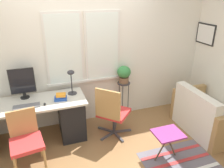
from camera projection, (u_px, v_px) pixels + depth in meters
The scene contains 16 objects.
ground_plane at pixel (95, 141), 3.70m from camera, with size 14.00×14.00×0.00m, color olive.
wall_back_with_window at pixel (82, 52), 3.81m from camera, with size 9.00×0.12×2.70m.
wall_right_with_picture at pixel (224, 51), 3.89m from camera, with size 0.08×9.00×2.70m.
desk at pixel (27, 122), 3.53m from camera, with size 1.89×0.67×0.73m.
monitor at pixel (23, 83), 3.46m from camera, with size 0.38×0.14×0.50m.
keyboard at pixel (27, 106), 3.29m from camera, with size 0.39×0.15×0.02m.
mouse at pixel (45, 104), 3.34m from camera, with size 0.04×0.06×0.03m.
desk_lamp at pixel (71, 77), 3.60m from camera, with size 0.15×0.15×0.42m.
book_stack at pixel (61, 97), 3.49m from camera, with size 0.21×0.15×0.11m.
desk_chair_wooden at pixel (26, 139), 3.00m from camera, with size 0.47×0.48×0.85m.
office_chair_swivel at pixel (112, 112), 3.66m from camera, with size 0.66×0.66×0.94m.
couch_loveseat at pixel (205, 117), 3.86m from camera, with size 0.71×1.17×0.80m.
plant_stand at pixel (124, 88), 4.16m from camera, with size 0.24×0.24×0.74m.
potted_plant at pixel (124, 73), 4.05m from camera, with size 0.25×0.25×0.33m.
floor_rug_striped at pixel (180, 162), 3.25m from camera, with size 1.07×0.75×0.01m.
folding_stool at pixel (168, 135), 3.16m from camera, with size 0.41×0.35×0.46m.
Camera 1 is at (-0.71, -2.94, 2.36)m, focal length 35.00 mm.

